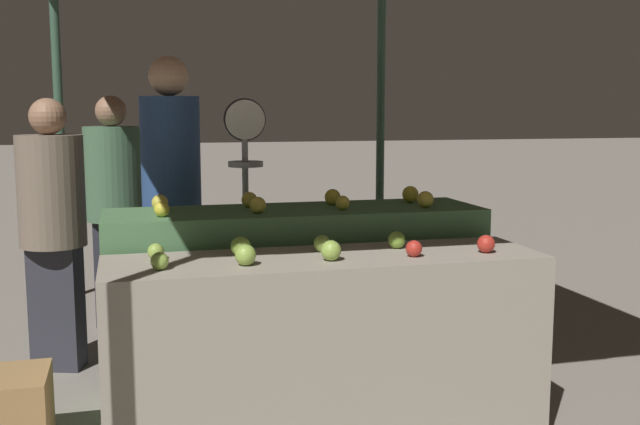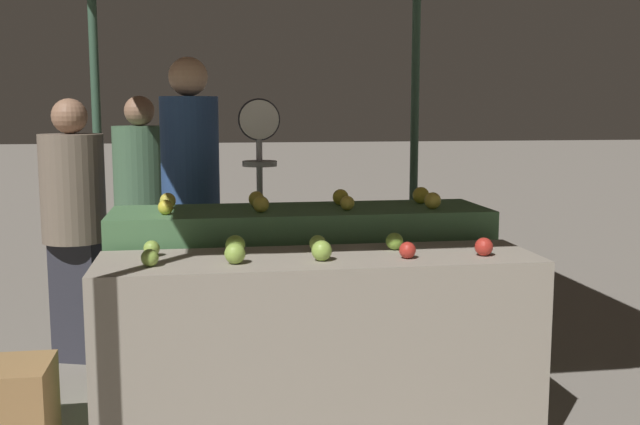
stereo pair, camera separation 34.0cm
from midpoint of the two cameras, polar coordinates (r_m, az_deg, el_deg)
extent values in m
cylinder|color=#33513D|center=(6.18, -15.09, 5.02)|extent=(0.07, 0.07, 2.42)
cylinder|color=#33513D|center=(6.45, 8.71, 5.31)|extent=(0.07, 0.07, 2.42)
cube|color=gray|center=(3.36, 2.91, -10.57)|extent=(1.91, 0.55, 0.86)
cube|color=#4C7A4C|center=(3.90, 1.06, -6.92)|extent=(1.91, 0.55, 0.99)
sphere|color=#8EB247|center=(3.07, -9.79, -3.46)|extent=(0.07, 0.07, 0.07)
sphere|color=#8EB247|center=(3.08, -3.38, -3.17)|extent=(0.09, 0.09, 0.09)
sphere|color=#8EB247|center=(3.15, 3.23, -2.95)|extent=(0.09, 0.09, 0.09)
sphere|color=#B72D23|center=(3.24, 9.69, -2.87)|extent=(0.07, 0.07, 0.07)
sphere|color=#B72D23|center=(3.37, 15.23, -2.56)|extent=(0.08, 0.08, 0.08)
sphere|color=#8EB247|center=(3.28, -9.85, -2.74)|extent=(0.07, 0.07, 0.07)
sphere|color=#84AD3D|center=(3.28, -3.54, -2.50)|extent=(0.09, 0.09, 0.09)
sphere|color=#8EB247|center=(3.34, 2.74, -2.40)|extent=(0.08, 0.08, 0.08)
sphere|color=#7AA338|center=(3.42, 8.54, -2.20)|extent=(0.08, 0.08, 0.08)
sphere|color=gold|center=(3.63, -9.09, 0.38)|extent=(0.07, 0.07, 0.07)
sphere|color=gold|center=(3.67, -1.89, 0.62)|extent=(0.08, 0.08, 0.08)
sphere|color=yellow|center=(3.76, 4.68, 0.71)|extent=(0.07, 0.07, 0.07)
sphere|color=yellow|center=(3.86, 11.09, 0.88)|extent=(0.09, 0.09, 0.09)
sphere|color=gold|center=(3.85, -9.07, 0.87)|extent=(0.08, 0.08, 0.08)
sphere|color=gold|center=(3.88, -2.38, 1.02)|extent=(0.08, 0.08, 0.08)
sphere|color=gold|center=(3.95, 4.04, 1.16)|extent=(0.08, 0.08, 0.08)
sphere|color=gold|center=(4.07, 10.08, 1.29)|extent=(0.09, 0.09, 0.09)
cylinder|color=#99999E|center=(4.39, -2.37, -2.14)|extent=(0.04, 0.04, 1.45)
cylinder|color=black|center=(4.32, -2.42, 7.09)|extent=(0.24, 0.01, 0.24)
cylinder|color=silver|center=(4.30, -2.39, 7.09)|extent=(0.22, 0.02, 0.22)
cylinder|color=#99999E|center=(4.31, -2.38, 4.67)|extent=(0.01, 0.01, 0.14)
cylinder|color=#99999E|center=(4.31, -2.37, 3.74)|extent=(0.20, 0.20, 0.03)
cube|color=#2D2D38|center=(4.74, -7.64, -5.24)|extent=(0.30, 0.22, 0.84)
cylinder|color=#2D4C84|center=(4.63, -7.81, 4.24)|extent=(0.43, 0.43, 0.73)
sphere|color=tan|center=(4.62, -7.93, 10.22)|extent=(0.24, 0.24, 0.24)
cube|color=#2D2D38|center=(5.43, -11.50, -4.21)|extent=(0.30, 0.19, 0.73)
cylinder|color=#476B4C|center=(5.33, -11.70, 3.03)|extent=(0.41, 0.41, 0.64)
sphere|color=#936B51|center=(5.31, -11.83, 7.59)|extent=(0.21, 0.21, 0.21)
cube|color=#2D2D38|center=(4.64, -15.99, -6.53)|extent=(0.31, 0.24, 0.72)
cylinder|color=#756656|center=(4.52, -16.31, 1.78)|extent=(0.46, 0.46, 0.63)
sphere|color=#936B51|center=(4.49, -16.52, 7.05)|extent=(0.20, 0.20, 0.20)
cube|color=#9E7547|center=(3.64, -20.12, -13.62)|extent=(0.37, 0.37, 0.37)
camera|label=1|loc=(0.17, -87.24, 0.38)|focal=42.00mm
camera|label=2|loc=(0.17, 92.76, -0.38)|focal=42.00mm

